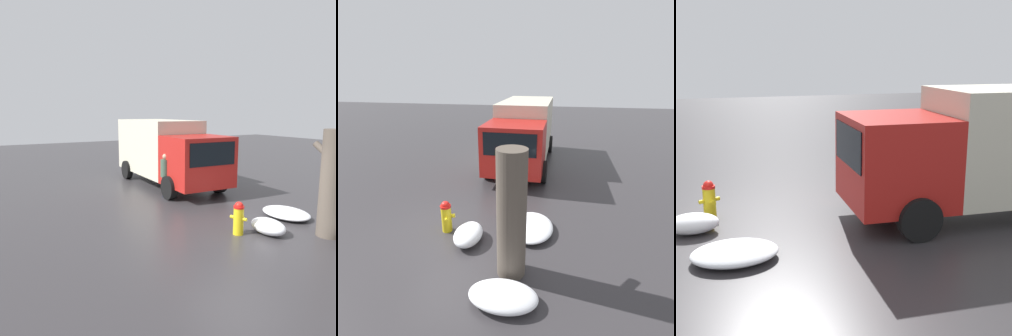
% 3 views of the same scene
% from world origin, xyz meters
% --- Properties ---
extents(ground_plane, '(60.00, 60.00, 0.00)m').
position_xyz_m(ground_plane, '(0.00, 0.00, 0.00)').
color(ground_plane, '#333033').
extents(fire_hydrant, '(0.48, 0.39, 0.91)m').
position_xyz_m(fire_hydrant, '(0.00, -0.00, 0.47)').
color(fire_hydrant, yellow).
rests_on(fire_hydrant, ground_plane).
extents(tree_trunk, '(0.95, 0.63, 2.85)m').
position_xyz_m(tree_trunk, '(-1.27, -2.03, 1.44)').
color(tree_trunk, brown).
rests_on(tree_trunk, ground_plane).
extents(delivery_truck, '(6.90, 2.74, 2.92)m').
position_xyz_m(delivery_truck, '(6.45, -1.37, 1.58)').
color(delivery_truck, red).
rests_on(delivery_truck, ground_plane).
extents(pedestrian, '(0.37, 0.37, 1.71)m').
position_xyz_m(pedestrian, '(4.43, -0.18, 0.93)').
color(pedestrian, '#23232D').
rests_on(pedestrian, ground_plane).
extents(snow_pile_by_hydrant, '(1.59, 1.22, 0.27)m').
position_xyz_m(snow_pile_by_hydrant, '(0.40, -2.32, 0.14)').
color(snow_pile_by_hydrant, white).
rests_on(snow_pile_by_hydrant, ground_plane).
extents(snow_pile_curbside, '(1.07, 0.72, 0.42)m').
position_xyz_m(snow_pile_curbside, '(-0.36, -0.74, 0.21)').
color(snow_pile_curbside, white).
rests_on(snow_pile_curbside, ground_plane).
extents(snow_pile_by_tree, '(0.83, 1.36, 0.32)m').
position_xyz_m(snow_pile_by_tree, '(-2.14, -2.02, 0.16)').
color(snow_pile_by_tree, white).
rests_on(snow_pile_by_tree, ground_plane).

